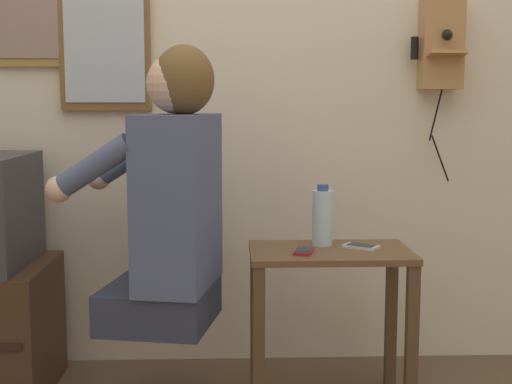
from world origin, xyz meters
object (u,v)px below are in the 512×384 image
person (171,198)px  cell_phone_spare (361,247)px  framed_picture (35,8)px  wall_phone_antique (441,42)px  wall_mirror (105,31)px  water_bottle (323,217)px  cell_phone_held (304,251)px

person → cell_phone_spare: size_ratio=7.09×
cell_phone_spare → framed_picture: bearing=106.2°
wall_phone_antique → framed_picture: (-1.62, 0.04, 0.13)m
wall_phone_antique → cell_phone_spare: (-0.38, -0.40, -0.75)m
wall_mirror → water_bottle: bearing=-24.1°
wall_phone_antique → framed_picture: bearing=178.4°
wall_phone_antique → water_bottle: 0.90m
framed_picture → wall_phone_antique: bearing=-1.6°
cell_phone_held → cell_phone_spare: size_ratio=0.99×
person → wall_mirror: 0.84m
wall_mirror → cell_phone_spare: size_ratio=4.63×
cell_phone_held → wall_mirror: bearing=159.5°
wall_mirror → cell_phone_held: 1.20m
cell_phone_held → cell_phone_spare: (0.21, 0.06, 0.00)m
wall_mirror → person: bearing=-59.5°
person → water_bottle: size_ratio=4.32×
framed_picture → wall_mirror: 0.29m
framed_picture → cell_phone_spare: (1.24, -0.44, -0.88)m
person → cell_phone_spare: 0.70m
wall_mirror → cell_phone_spare: 1.33m
wall_phone_antique → cell_phone_held: wall_phone_antique is taller
wall_mirror → framed_picture: bearing=179.3°
person → cell_phone_held: bearing=-77.9°
cell_phone_held → person: bearing=-166.2°
wall_mirror → water_bottle: 1.15m
person → cell_phone_held: person is taller
cell_phone_spare → person: bearing=131.6°
wall_phone_antique → cell_phone_held: bearing=-142.4°
water_bottle → cell_phone_spare: bearing=-25.5°
person → wall_phone_antique: wall_phone_antique is taller
cell_phone_spare → water_bottle: (-0.13, 0.06, 0.10)m
framed_picture → wall_mirror: (0.27, -0.00, -0.09)m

